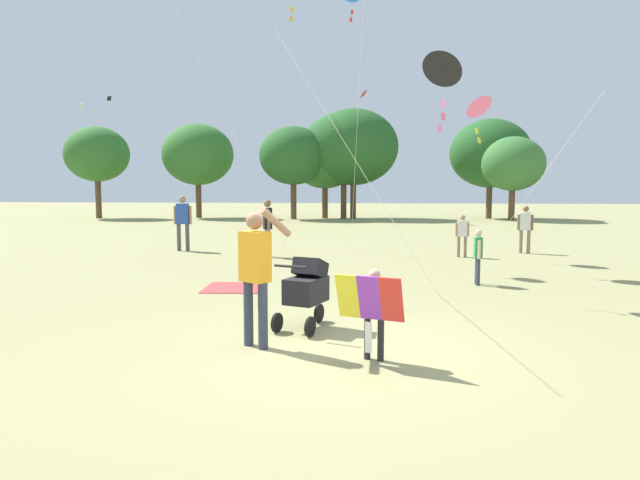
{
  "coord_description": "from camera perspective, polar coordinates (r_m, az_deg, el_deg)",
  "views": [
    {
      "loc": [
        0.36,
        -6.9,
        2.05
      ],
      "look_at": [
        -0.35,
        0.87,
        1.3
      ],
      "focal_mm": 31.93,
      "sensor_mm": 36.0,
      "label": 1
    }
  ],
  "objects": [
    {
      "name": "person_kid_running",
      "position": [
        18.33,
        -13.59,
        2.11
      ],
      "size": [
        0.55,
        0.28,
        1.74
      ],
      "color": "#4C4C51",
      "rests_on": "ground"
    },
    {
      "name": "child_with_butterfly_kite",
      "position": [
        6.68,
        5.35,
        -6.51
      ],
      "size": [
        0.8,
        0.49,
        1.08
      ],
      "color": "#232328",
      "rests_on": "ground"
    },
    {
      "name": "treeline_distant",
      "position": [
        35.54,
        1.51,
        8.72
      ],
      "size": [
        29.23,
        6.01,
        6.78
      ],
      "color": "brown",
      "rests_on": "ground"
    },
    {
      "name": "stroller",
      "position": [
        8.16,
        -1.34,
        -4.69
      ],
      "size": [
        0.77,
        1.12,
        1.03
      ],
      "color": "black",
      "rests_on": "ground"
    },
    {
      "name": "ground_plane",
      "position": [
        7.21,
        2.15,
        -11.03
      ],
      "size": [
        120.0,
        120.0,
        0.0
      ],
      "primitive_type": "plane",
      "color": "#938E5B"
    },
    {
      "name": "person_sitting_far",
      "position": [
        18.28,
        19.88,
        1.39
      ],
      "size": [
        0.45,
        0.26,
        1.44
      ],
      "color": "#7F705B",
      "rests_on": "ground"
    },
    {
      "name": "kite_orange_delta",
      "position": [
        14.32,
        15.69,
        12.62
      ],
      "size": [
        2.04,
        3.65,
        4.17
      ],
      "color": "pink",
      "rests_on": "ground"
    },
    {
      "name": "person_couple_left",
      "position": [
        16.35,
        -5.28,
        1.68
      ],
      "size": [
        0.32,
        0.51,
        1.65
      ],
      "color": "#7F705B",
      "rests_on": "ground"
    },
    {
      "name": "kite_adult_black",
      "position": [
        10.99,
        12.07,
        16.24
      ],
      "size": [
        2.93,
        4.06,
        4.47
      ],
      "color": "black",
      "rests_on": "ground"
    },
    {
      "name": "person_adult_flyer",
      "position": [
        7.2,
        -6.49,
        -2.64
      ],
      "size": [
        0.69,
        0.47,
        1.8
      ],
      "color": "#33384C",
      "rests_on": "ground"
    },
    {
      "name": "person_back_turned",
      "position": [
        16.79,
        14.07,
        0.77
      ],
      "size": [
        0.39,
        0.17,
        1.22
      ],
      "color": "#7F705B",
      "rests_on": "ground"
    },
    {
      "name": "distant_kites_cluster",
      "position": [
        32.54,
        1.35,
        22.27
      ],
      "size": [
        28.48,
        11.27,
        10.48
      ],
      "color": "black"
    },
    {
      "name": "picnic_blanket",
      "position": [
        11.58,
        -8.55,
        -4.73
      ],
      "size": [
        1.24,
        1.31,
        0.02
      ],
      "primitive_type": "cube",
      "rotation": [
        0.0,
        0.0,
        0.06
      ],
      "color": "#CC3D3D",
      "rests_on": "ground"
    },
    {
      "name": "person_red_shirt",
      "position": [
        12.17,
        15.55,
        -1.2
      ],
      "size": [
        0.16,
        0.37,
        1.15
      ],
      "color": "#33384C",
      "rests_on": "ground"
    }
  ]
}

